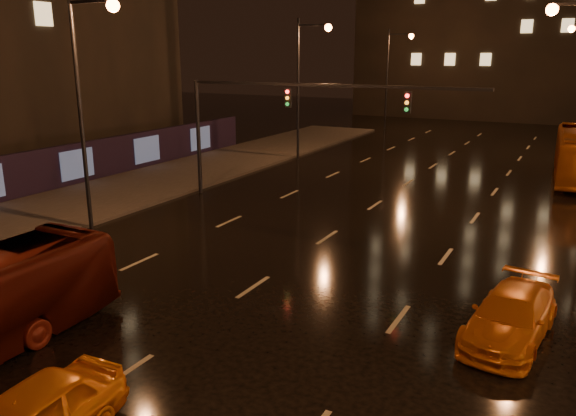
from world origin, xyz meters
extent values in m
plane|color=black|center=(0.00, 20.00, 0.00)|extent=(140.00, 140.00, 0.00)
cube|color=#38332D|center=(-13.50, 15.00, 0.07)|extent=(7.00, 70.00, 0.15)
cylinder|color=black|center=(-9.60, 20.00, 3.10)|extent=(0.22, 0.22, 6.20)
cube|color=black|center=(-2.00, 20.00, 6.10)|extent=(15.20, 0.14, 0.14)
cube|color=black|center=(-4.00, 20.00, 5.45)|extent=(0.32, 0.18, 0.95)
cube|color=black|center=(2.00, 20.00, 5.45)|extent=(0.32, 0.18, 0.95)
sphere|color=#FF1E19|center=(-4.00, 19.88, 5.75)|extent=(0.18, 0.18, 0.18)
imported|color=orange|center=(8.00, 10.28, 0.66)|extent=(2.34, 4.71, 1.32)
camera|label=1|loc=(9.21, -4.78, 7.49)|focal=35.00mm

